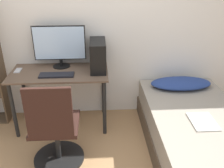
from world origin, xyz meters
TOP-DOWN VIEW (x-y plane):
  - wall_back at (0.00, 1.38)m, footprint 8.00×0.05m
  - desk at (-0.27, 1.07)m, footprint 1.15×0.58m
  - office_chair at (-0.25, 0.34)m, footprint 0.53×0.53m
  - bed at (1.23, 0.44)m, footprint 1.00×1.83m
  - pillow at (1.23, 1.10)m, footprint 0.76×0.36m
  - magazine at (1.22, 0.32)m, footprint 0.24×0.32m
  - monitor at (-0.26, 1.24)m, footprint 0.62×0.21m
  - keyboard at (-0.28, 0.95)m, footprint 0.39×0.14m
  - pc_tower at (0.19, 1.13)m, footprint 0.18×0.43m
  - phone at (-0.76, 1.13)m, footprint 0.07×0.14m

SIDE VIEW (x-z plane):
  - bed at x=1.23m, z-range 0.00..0.46m
  - office_chair at x=-0.25m, z-range -0.11..0.85m
  - magazine at x=1.22m, z-range 0.47..0.48m
  - pillow at x=1.23m, z-range 0.47..0.58m
  - desk at x=-0.27m, z-range 0.25..0.99m
  - phone at x=-0.76m, z-range 0.73..0.74m
  - keyboard at x=-0.28m, z-range 0.73..0.75m
  - pc_tower at x=0.19m, z-range 0.73..1.08m
  - monitor at x=-0.26m, z-range 0.75..1.26m
  - wall_back at x=0.00m, z-range 0.00..2.50m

